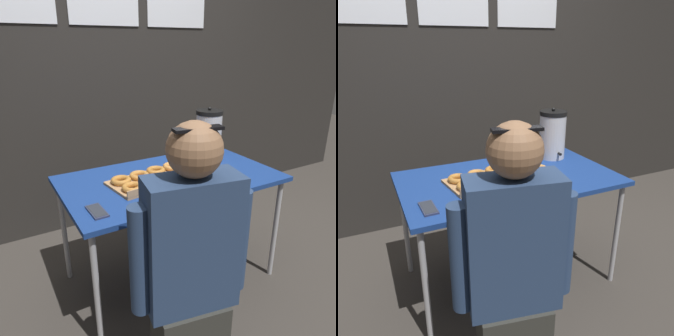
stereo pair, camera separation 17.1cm
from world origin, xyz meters
The scene contains 7 objects.
ground_plane centered at (0.00, 0.00, 0.00)m, with size 12.00×12.00×0.00m, color #3D3833.
back_wall centered at (0.00, 1.04, 1.26)m, with size 6.00×0.11×2.52m.
folding_table centered at (0.00, 0.00, 0.69)m, with size 1.30×0.75×0.73m.
donut_box centered at (-0.08, -0.01, 0.76)m, with size 0.67×0.35×0.05m.
coffee_urn centered at (0.44, 0.21, 0.90)m, with size 0.19×0.21×0.36m.
cell_phone centered at (-0.54, -0.21, 0.74)m, with size 0.08×0.16×0.01m.
person_seated centered at (-0.28, -0.65, 0.60)m, with size 0.52×0.27×1.24m.
Camera 1 is at (-0.94, -1.60, 1.49)m, focal length 35.00 mm.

